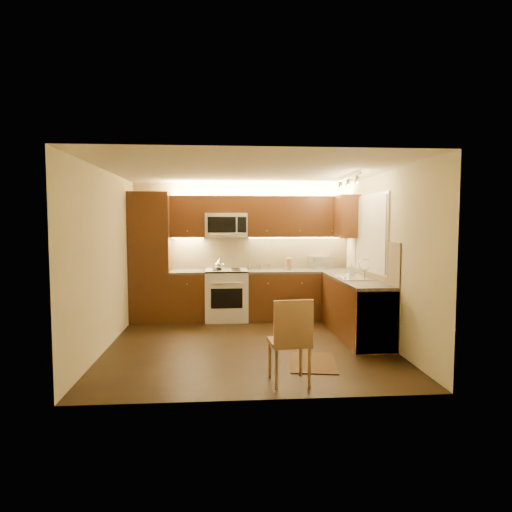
{
  "coord_description": "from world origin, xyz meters",
  "views": [
    {
      "loc": [
        -0.37,
        -6.28,
        1.77
      ],
      "look_at": [
        0.15,
        0.55,
        1.25
      ],
      "focal_mm": 31.02,
      "sensor_mm": 36.0,
      "label": 1
    }
  ],
  "objects": [
    {
      "name": "dining_chair",
      "position": [
        0.36,
        -1.55,
        0.48
      ],
      "size": [
        0.46,
        0.46,
        0.96
      ],
      "primitive_type": null,
      "rotation": [
        0.0,
        0.0,
        0.09
      ],
      "color": "#A4764A",
      "rests_on": "floor"
    },
    {
      "name": "wall_front",
      "position": [
        0.0,
        -2.0,
        1.25
      ],
      "size": [
        4.0,
        0.01,
        2.5
      ],
      "primitive_type": "cube",
      "color": "#C4B98F",
      "rests_on": "ground"
    },
    {
      "name": "stove",
      "position": [
        -0.3,
        1.68,
        0.46
      ],
      "size": [
        0.76,
        0.65,
        0.92
      ],
      "primitive_type": null,
      "color": "silver",
      "rests_on": "floor"
    },
    {
      "name": "counter_right",
      "position": [
        1.7,
        0.4,
        0.88
      ],
      "size": [
        0.6,
        2.0,
        0.04
      ],
      "primitive_type": "cube",
      "color": "#3C3936",
      "rests_on": "base_cab_right"
    },
    {
      "name": "wall_back",
      "position": [
        0.0,
        2.0,
        1.25
      ],
      "size": [
        4.0,
        0.01,
        2.5
      ],
      "primitive_type": "cube",
      "color": "#C4B98F",
      "rests_on": "ground"
    },
    {
      "name": "upper_cab_bridge",
      "position": [
        -0.3,
        1.82,
        2.09
      ],
      "size": [
        0.76,
        0.35,
        0.31
      ],
      "primitive_type": "cube",
      "color": "#411C0E",
      "rests_on": "wall_back"
    },
    {
      "name": "wall_left",
      "position": [
        -2.0,
        0.0,
        1.25
      ],
      "size": [
        0.01,
        4.0,
        2.5
      ],
      "primitive_type": "cube",
      "color": "#C4B98F",
      "rests_on": "ground"
    },
    {
      "name": "floor",
      "position": [
        0.0,
        0.0,
        0.0
      ],
      "size": [
        4.0,
        4.0,
        0.01
      ],
      "primitive_type": "cube",
      "color": "black",
      "rests_on": "ground"
    },
    {
      "name": "dishwasher",
      "position": [
        1.7,
        -0.3,
        0.43
      ],
      "size": [
        0.58,
        0.6,
        0.84
      ],
      "primitive_type": "cube",
      "color": "silver",
      "rests_on": "floor"
    },
    {
      "name": "upper_cab_right_corner",
      "position": [
        1.82,
        1.4,
        1.88
      ],
      "size": [
        0.35,
        0.5,
        0.75
      ],
      "primitive_type": "cube",
      "color": "#411C0E",
      "rests_on": "wall_right"
    },
    {
      "name": "soap_bottle",
      "position": [
        1.8,
        0.98,
        1.0
      ],
      "size": [
        0.1,
        0.1,
        0.2
      ],
      "primitive_type": "imported",
      "rotation": [
        0.0,
        0.0,
        -0.18
      ],
      "color": "silver",
      "rests_on": "counter_right"
    },
    {
      "name": "knife_block",
      "position": [
        0.85,
        1.79,
        1.01
      ],
      "size": [
        0.1,
        0.16,
        0.21
      ],
      "primitive_type": "cube",
      "rotation": [
        0.0,
        0.0,
        -0.01
      ],
      "color": "#A4764A",
      "rests_on": "counter_back_right"
    },
    {
      "name": "spice_jar_a",
      "position": [
        0.14,
        1.85,
        0.94
      ],
      "size": [
        0.05,
        0.05,
        0.09
      ],
      "primitive_type": "cylinder",
      "rotation": [
        0.0,
        0.0,
        0.31
      ],
      "color": "silver",
      "rests_on": "counter_back_right"
    },
    {
      "name": "faucet",
      "position": [
        1.88,
        0.55,
        1.05
      ],
      "size": [
        0.2,
        0.04,
        0.3
      ],
      "primitive_type": null,
      "color": "silver",
      "rests_on": "counter_right"
    },
    {
      "name": "wall_right",
      "position": [
        2.0,
        0.0,
        1.25
      ],
      "size": [
        0.01,
        4.0,
        2.5
      ],
      "primitive_type": "cube",
      "color": "#C4B98F",
      "rests_on": "ground"
    },
    {
      "name": "pantry",
      "position": [
        -1.65,
        1.7,
        1.15
      ],
      "size": [
        0.7,
        0.6,
        2.3
      ],
      "primitive_type": "cube",
      "color": "#411C0E",
      "rests_on": "floor"
    },
    {
      "name": "base_cab_right",
      "position": [
        1.7,
        0.4,
        0.43
      ],
      "size": [
        0.6,
        2.0,
        0.86
      ],
      "primitive_type": "cube",
      "color": "#411C0E",
      "rests_on": "floor"
    },
    {
      "name": "upper_cab_back_right",
      "position": [
        1.04,
        1.82,
        1.88
      ],
      "size": [
        1.92,
        0.35,
        0.75
      ],
      "primitive_type": "cube",
      "color": "#411C0E",
      "rests_on": "wall_back"
    },
    {
      "name": "spice_jar_b",
      "position": [
        0.14,
        1.91,
        0.95
      ],
      "size": [
        0.05,
        0.05,
        0.09
      ],
      "primitive_type": "cylinder",
      "rotation": [
        0.0,
        0.0,
        0.08
      ],
      "color": "olive",
      "rests_on": "counter_back_right"
    },
    {
      "name": "counter_back_right",
      "position": [
        1.04,
        1.7,
        0.88
      ],
      "size": [
        1.92,
        0.6,
        0.04
      ],
      "primitive_type": "cube",
      "color": "#3C3936",
      "rests_on": "base_cab_back_right"
    },
    {
      "name": "backsplash_back",
      "position": [
        0.35,
        1.99,
        1.2
      ],
      "size": [
        3.3,
        0.02,
        0.6
      ],
      "primitive_type": "cube",
      "color": "tan",
      "rests_on": "wall_back"
    },
    {
      "name": "backsplash_right",
      "position": [
        1.99,
        0.4,
        1.2
      ],
      "size": [
        0.02,
        2.0,
        0.6
      ],
      "primitive_type": "cube",
      "color": "tan",
      "rests_on": "wall_right"
    },
    {
      "name": "track_light_bar",
      "position": [
        1.55,
        0.4,
        2.46
      ],
      "size": [
        0.04,
        1.2,
        0.03
      ],
      "primitive_type": "cube",
      "color": "silver",
      "rests_on": "ceiling"
    },
    {
      "name": "base_cab_back_left",
      "position": [
        -0.99,
        1.7,
        0.43
      ],
      "size": [
        0.62,
        0.6,
        0.86
      ],
      "primitive_type": "cube",
      "color": "#411C0E",
      "rests_on": "floor"
    },
    {
      "name": "microwave",
      "position": [
        -0.3,
        1.81,
        1.72
      ],
      "size": [
        0.76,
        0.38,
        0.44
      ],
      "primitive_type": null,
      "color": "silver",
      "rests_on": "wall_back"
    },
    {
      "name": "spice_jar_c",
      "position": [
        0.5,
        1.86,
        0.95
      ],
      "size": [
        0.05,
        0.05,
        0.09
      ],
      "primitive_type": "cylinder",
      "rotation": [
        0.0,
        0.0,
        0.28
      ],
      "color": "silver",
      "rests_on": "counter_back_right"
    },
    {
      "name": "rug",
      "position": [
        0.76,
        -0.9,
        0.01
      ],
      "size": [
        0.69,
        0.93,
        0.01
      ],
      "primitive_type": "cube",
      "rotation": [
        0.0,
        0.0,
        -0.15
      ],
      "color": "black",
      "rests_on": "floor"
    },
    {
      "name": "toaster_oven",
      "position": [
        1.47,
        1.86,
        1.02
      ],
      "size": [
        0.45,
        0.37,
        0.24
      ],
      "primitive_type": "cube",
      "rotation": [
        0.0,
        0.0,
        0.17
      ],
      "color": "silver",
      "rests_on": "counter_back_right"
    },
    {
      "name": "sink",
      "position": [
        1.7,
        0.55,
        0.98
      ],
      "size": [
        0.52,
        0.86,
        0.15
      ],
      "primitive_type": null,
      "color": "silver",
      "rests_on": "counter_right"
    },
    {
      "name": "spice_jar_d",
      "position": [
        0.37,
        1.94,
        0.94
      ],
      "size": [
        0.05,
        0.05,
        0.08
      ],
      "primitive_type": "cylinder",
      "rotation": [
        0.0,
        0.0,
        0.25
      ],
      "color": "olive",
      "rests_on": "counter_back_right"
    },
    {
      "name": "counter_back_left",
      "position": [
        -0.99,
        1.7,
        0.88
      ],
      "size": [
        0.62,
        0.6,
        0.04
      ],
      "primitive_type": "cube",
      "color": "#3C3936",
      "rests_on": "base_cab_back_left"
    },
    {
      "name": "ceiling",
      "position": [
        0.0,
        0.0,
        2.5
      ],
      "size": [
        4.0,
        4.0,
        0.01
      ],
      "primitive_type": "cube",
      "color": "beige",
      "rests_on": "ground"
    },
    {
      "name": "window_blinds",
      "position": [
        1.97,
        0.55,
        1.6
      ],
      "size": [
        0.02,
        1.36,
        1.16
      ],
      "primitive_type": "cube",
      "color": "silver",
      "rests_on": "wall_right"
    },
    {
      "name": "base_cab_back_right",
      "position": [
        1.04,
        1.7,
        0.43
      ],
      "size": [
        1.92,
        0.6,
        0.86
      ],
      "primitive_type": "cube",
      "color": "#411C0E",
      "rests_on": "floor"
    },
    {
      "name": "window_frame",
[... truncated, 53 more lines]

